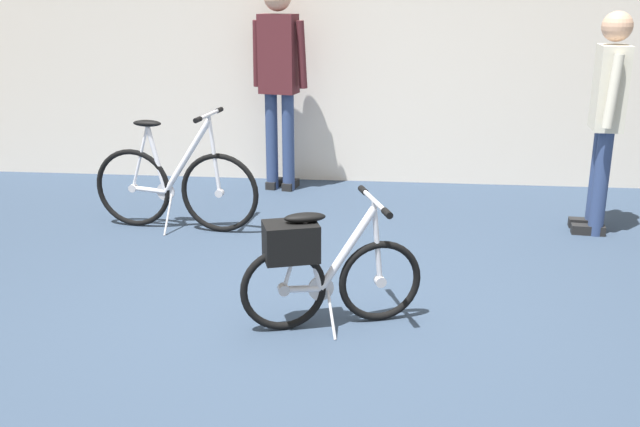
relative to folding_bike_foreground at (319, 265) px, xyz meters
The scene contains 6 objects.
ground_plane 0.36m from the folding_bike_foreground, 167.84° to the right, with size 8.21×8.21×0.00m, color #2D3D51.
back_wall 3.37m from the folding_bike_foreground, 91.56° to the left, with size 8.21×0.10×2.83m, color silver.
folding_bike_foreground is the anchor object (origin of this frame).
display_bike_left 2.00m from the folding_bike_foreground, 128.94° to the left, with size 1.30×0.53×0.91m.
visitor_near_wall 2.95m from the folding_bike_foreground, 103.15° to the left, with size 0.53×0.32×1.82m.
visitor_browsing 2.70m from the folding_bike_foreground, 43.77° to the left, with size 0.30×0.53×1.62m.
Camera 1 is at (0.46, -3.49, 1.74)m, focal length 40.00 mm.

